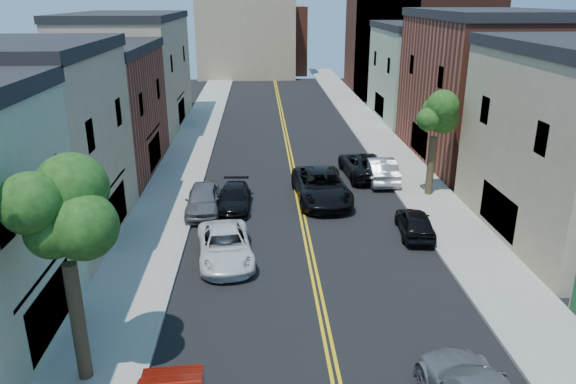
{
  "coord_description": "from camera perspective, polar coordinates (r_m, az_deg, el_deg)",
  "views": [
    {
      "loc": [
        -2.27,
        -0.47,
        11.47
      ],
      "look_at": [
        -0.88,
        25.62,
        2.0
      ],
      "focal_mm": 33.82,
      "sensor_mm": 36.0,
      "label": 1
    }
  ],
  "objects": [
    {
      "name": "sidewalk_left",
      "position": [
        42.42,
        -10.59,
        4.0
      ],
      "size": [
        3.2,
        100.0,
        0.15
      ],
      "primitive_type": "cube",
      "color": "gray",
      "rests_on": "ground"
    },
    {
      "name": "sidewalk_right",
      "position": [
        43.25,
        10.69,
        4.3
      ],
      "size": [
        3.2,
        100.0,
        0.15
      ],
      "primitive_type": "cube",
      "color": "gray",
      "rests_on": "ground"
    },
    {
      "name": "curb_left",
      "position": [
        42.22,
        -8.23,
        4.06
      ],
      "size": [
        0.3,
        100.0,
        0.15
      ],
      "primitive_type": "cube",
      "color": "gray",
      "rests_on": "ground"
    },
    {
      "name": "curb_right",
      "position": [
        42.88,
        8.41,
        4.3
      ],
      "size": [
        0.3,
        100.0,
        0.15
      ],
      "primitive_type": "cube",
      "color": "gray",
      "rests_on": "ground"
    },
    {
      "name": "bldg_left_tan_near",
      "position": [
        28.89,
        -26.96,
        3.77
      ],
      "size": [
        9.0,
        10.0,
        9.0
      ],
      "primitive_type": "cube",
      "color": "#998466",
      "rests_on": "ground"
    },
    {
      "name": "bldg_left_brick",
      "position": [
        39.03,
        -20.67,
        7.62
      ],
      "size": [
        9.0,
        12.0,
        8.0
      ],
      "primitive_type": "cube",
      "color": "brown",
      "rests_on": "ground"
    },
    {
      "name": "bldg_left_tan_far",
      "position": [
        52.25,
        -16.35,
        11.76
      ],
      "size": [
        9.0,
        16.0,
        9.5
      ],
      "primitive_type": "cube",
      "color": "#998466",
      "rests_on": "ground"
    },
    {
      "name": "bldg_right_brick",
      "position": [
        42.26,
        19.94,
        9.95
      ],
      "size": [
        9.0,
        14.0,
        10.0
      ],
      "primitive_type": "cube",
      "color": "brown",
      "rests_on": "ground"
    },
    {
      "name": "bldg_right_palegrn",
      "position": [
        55.4,
        14.37,
        11.84
      ],
      "size": [
        9.0,
        12.0,
        8.5
      ],
      "primitive_type": "cube",
      "color": "gray",
      "rests_on": "ground"
    },
    {
      "name": "church",
      "position": [
        70.18,
        12.84,
        16.01
      ],
      "size": [
        16.2,
        14.2,
        22.6
      ],
      "color": "#4C2319",
      "rests_on": "ground"
    },
    {
      "name": "backdrop_left",
      "position": [
        82.67,
        -4.41,
        16.08
      ],
      "size": [
        14.0,
        8.0,
        12.0
      ],
      "primitive_type": "cube",
      "color": "#998466",
      "rests_on": "ground"
    },
    {
      "name": "backdrop_center",
      "position": [
        86.74,
        -1.6,
        15.64
      ],
      "size": [
        10.0,
        8.0,
        10.0
      ],
      "primitive_type": "cube",
      "color": "brown",
      "rests_on": "ground"
    },
    {
      "name": "tree_left_mid",
      "position": [
        16.28,
        -23.04,
        0.8
      ],
      "size": [
        5.2,
        5.2,
        9.29
      ],
      "color": "#382A1C",
      "rests_on": "sidewalk_left"
    },
    {
      "name": "tree_right_far",
      "position": [
        32.64,
        15.39,
        9.14
      ],
      "size": [
        4.4,
        4.4,
        8.03
      ],
      "color": "#382A1C",
      "rests_on": "sidewalk_right"
    },
    {
      "name": "white_pickup",
      "position": [
        25.04,
        -6.63,
        -5.65
      ],
      "size": [
        2.99,
        5.41,
        1.43
      ],
      "primitive_type": "imported",
      "rotation": [
        0.0,
        0.0,
        0.12
      ],
      "color": "silver",
      "rests_on": "ground"
    },
    {
      "name": "grey_car_left",
      "position": [
        30.57,
        -8.92,
        -0.8
      ],
      "size": [
        1.94,
        4.61,
        1.56
      ],
      "primitive_type": "imported",
      "rotation": [
        0.0,
        0.0,
        0.02
      ],
      "color": "#525559",
      "rests_on": "ground"
    },
    {
      "name": "black_car_left",
      "position": [
        30.99,
        -5.69,
        -0.64
      ],
      "size": [
        1.92,
        4.44,
        1.27
      ],
      "primitive_type": "imported",
      "rotation": [
        0.0,
        0.0,
        -0.03
      ],
      "color": "black",
      "rests_on": "ground"
    },
    {
      "name": "black_car_right",
      "position": [
        28.19,
        13.22,
        -3.15
      ],
      "size": [
        1.95,
        4.11,
        1.36
      ],
      "primitive_type": "imported",
      "rotation": [
        0.0,
        0.0,
        3.05
      ],
      "color": "black",
      "rests_on": "ground"
    },
    {
      "name": "silver_car_right",
      "position": [
        35.94,
        9.59,
        2.39
      ],
      "size": [
        1.73,
        4.94,
        1.63
      ],
      "primitive_type": "imported",
      "rotation": [
        0.0,
        0.0,
        3.14
      ],
      "color": "#97999E",
      "rests_on": "ground"
    },
    {
      "name": "dark_car_right_far",
      "position": [
        36.76,
        8.0,
        2.85
      ],
      "size": [
        3.06,
        5.91,
        1.59
      ],
      "primitive_type": "imported",
      "rotation": [
        0.0,
        0.0,
        3.22
      ],
      "color": "black",
      "rests_on": "ground"
    },
    {
      "name": "black_suv_lane",
      "position": [
        32.06,
        3.52,
        0.61
      ],
      "size": [
        3.31,
        6.55,
        1.78
      ],
      "primitive_type": "imported",
      "rotation": [
        0.0,
        0.0,
        0.06
      ],
      "color": "black",
      "rests_on": "ground"
    }
  ]
}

